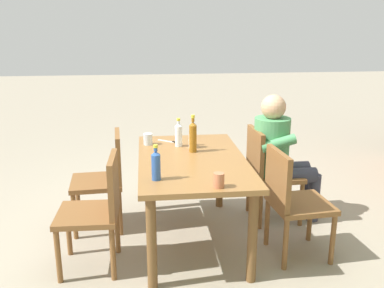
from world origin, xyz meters
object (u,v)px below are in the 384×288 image
backpack_by_near_side (180,166)px  chair_near_right (98,207)px  chair_far_right (291,198)px  cup_glass (148,139)px  cup_terracotta (219,180)px  bottle_amber (193,136)px  bottle_blue (156,165)px  table_knife (171,142)px  bottle_clear (179,134)px  cup_white (193,141)px  chair_near_left (106,175)px  dining_table (192,170)px  chair_far_left (267,169)px  person_in_white_shirt (279,152)px

backpack_by_near_side → chair_near_right: bearing=-23.8°
chair_far_right → cup_glass: chair_far_right is taller
cup_terracotta → backpack_by_near_side: bearing=-177.6°
bottle_amber → backpack_by_near_side: bottle_amber is taller
chair_far_right → bottle_amber: 0.95m
bottle_blue → table_knife: size_ratio=1.24×
bottle_clear → cup_white: 0.14m
chair_near_right → cup_terracotta: 0.94m
chair_near_left → cup_terracotta: 1.32m
cup_white → cup_terracotta: bearing=4.0°
chair_far_right → dining_table: bearing=-114.7°
bottle_blue → table_knife: 0.98m
dining_table → chair_far_right: (0.34, 0.73, -0.14)m
backpack_by_near_side → cup_white: bearing=0.9°
cup_terracotta → backpack_by_near_side: 2.11m
chair_far_right → bottle_clear: (-0.69, -0.81, 0.35)m
chair_near_right → bottle_clear: (-0.69, 0.65, 0.35)m
chair_far_left → table_knife: bearing=-101.4°
cup_white → backpack_by_near_side: size_ratio=0.30×
chair_near_left → bottle_blue: bearing=28.4°
cup_glass → chair_near_right: bearing=-26.3°
bottle_amber → bottle_blue: bottle_amber is taller
chair_far_right → cup_glass: size_ratio=8.54×
chair_far_left → person_in_white_shirt: person_in_white_shirt is taller
person_in_white_shirt → backpack_by_near_side: 1.41m
chair_near_right → backpack_by_near_side: size_ratio=2.24×
bottle_amber → cup_terracotta: (0.82, 0.08, -0.09)m
chair_far_left → person_in_white_shirt: size_ratio=0.74×
chair_near_right → bottle_amber: 0.99m
bottle_blue → bottle_clear: size_ratio=1.00×
dining_table → cup_terracotta: size_ratio=14.56×
bottle_clear → cup_glass: bearing=-107.3°
cup_white → person_in_white_shirt: bearing=92.1°
bottle_blue → table_knife: bearing=170.4°
chair_near_right → table_knife: 1.05m
chair_far_right → cup_glass: bearing=-125.7°
chair_near_right → bottle_blue: bearing=73.7°
bottle_amber → bottle_clear: (-0.18, -0.11, -0.03)m
chair_far_right → cup_terracotta: (0.31, -0.62, 0.29)m
bottle_clear → chair_near_right: bearing=-43.4°
bottle_amber → backpack_by_near_side: 1.38m
bottle_amber → cup_white: (-0.12, 0.01, -0.08)m
dining_table → chair_near_left: chair_near_left is taller
cup_white → cup_glass: bearing=-109.9°
cup_terracotta → chair_far_right: bearing=116.3°
table_knife → chair_near_right: bearing=-35.3°
chair_near_left → backpack_by_near_side: size_ratio=2.24×
bottle_clear → table_knife: bottle_clear is taller
table_knife → person_in_white_shirt: bearing=80.0°
bottle_amber → cup_white: bottle_amber is taller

